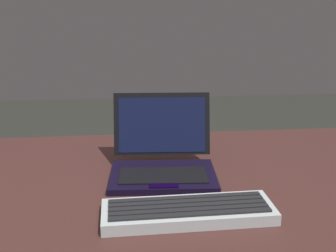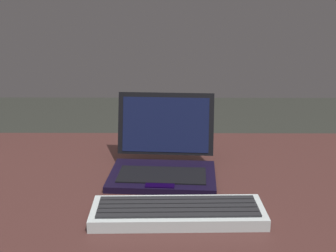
% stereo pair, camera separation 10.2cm
% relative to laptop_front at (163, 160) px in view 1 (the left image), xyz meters
% --- Properties ---
extents(desk, '(1.58, 0.71, 0.74)m').
position_rel_laptop_front_xyz_m(desk, '(-0.03, -0.03, -0.15)').
color(desk, '#40221F').
rests_on(desk, ground).
extents(laptop_front, '(0.27, 0.24, 0.19)m').
position_rel_laptop_front_xyz_m(laptop_front, '(0.00, 0.00, 0.00)').
color(laptop_front, black).
rests_on(laptop_front, desk).
extents(external_keyboard, '(0.35, 0.12, 0.03)m').
position_rel_laptop_front_xyz_m(external_keyboard, '(0.03, -0.22, -0.03)').
color(external_keyboard, '#B0B9B9').
rests_on(external_keyboard, desk).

